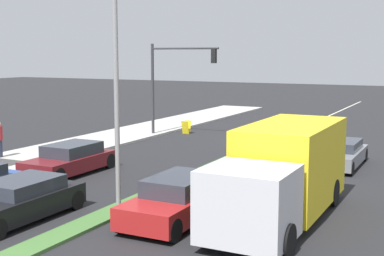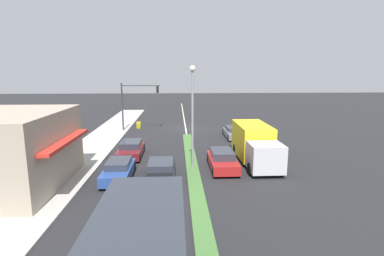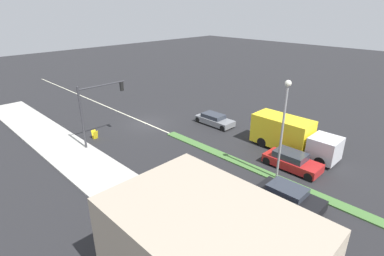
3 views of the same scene
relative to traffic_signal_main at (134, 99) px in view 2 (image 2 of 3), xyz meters
name	(u,v)px [view 2 (image 2 of 3)]	position (x,y,z in m)	size (l,w,h in m)	color
ground_plane	(194,179)	(-6.12, 16.86, -3.90)	(160.00, 160.00, 0.00)	#232326
sidewalk_right	(53,184)	(2.88, 17.36, -3.84)	(4.00, 73.00, 0.12)	#B2AFA8
lane_marking_center	(186,128)	(-6.12, -1.14, -3.90)	(0.16, 60.00, 0.01)	beige
building_corner_store	(13,150)	(4.84, 17.77, -1.49)	(6.34, 8.29, 4.58)	tan
traffic_signal_main	(134,99)	(0.00, 0.00, 0.00)	(4.59, 0.34, 5.60)	#333338
street_lamp	(192,104)	(-6.12, 14.77, 0.88)	(0.44, 0.44, 7.37)	gray
pedestrian	(73,143)	(3.92, 10.23, -2.87)	(0.34, 0.34, 1.73)	#282D42
warning_aframe_sign	(138,125)	(-0.21, -1.40, -3.47)	(0.45, 0.53, 0.84)	yellow
delivery_truck	(255,144)	(-11.12, 13.14, -2.43)	(2.44, 7.50, 2.87)	silver
suv_grey	(233,132)	(-11.12, 4.33, -3.33)	(1.78, 4.29, 1.17)	slate
coupe_blue	(119,170)	(-1.12, 16.61, -3.27)	(1.74, 4.17, 1.27)	#284793
hatchback_red	(222,160)	(-8.32, 14.77, -3.24)	(1.88, 4.36, 1.36)	#AD1E1E
sedan_maroon	(131,149)	(-1.12, 11.12, -3.28)	(1.92, 4.26, 1.28)	maroon
suv_black	(161,171)	(-3.92, 16.89, -3.29)	(1.91, 4.19, 1.25)	black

